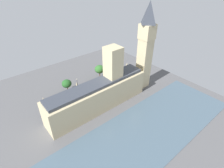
{
  "coord_description": "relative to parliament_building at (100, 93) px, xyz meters",
  "views": [
    {
      "loc": [
        -65.42,
        42.9,
        65.37
      ],
      "look_at": [
        1.0,
        -12.3,
        8.69
      ],
      "focal_mm": 28.38,
      "sensor_mm": 36.0,
      "label": 1
    }
  ],
  "objects": [
    {
      "name": "car_silver_trailing",
      "position": [
        15.37,
        23.93,
        -8.27
      ],
      "size": [
        1.9,
        4.04,
        1.74
      ],
      "rotation": [
        0.0,
        0.0,
        -0.0
      ],
      "color": "#B7B7BC",
      "rests_on": "ground"
    },
    {
      "name": "pedestrian_under_trees",
      "position": [
        7.41,
        25.78,
        -8.41
      ],
      "size": [
        0.65,
        0.56,
        1.66
      ],
      "rotation": [
        0.0,
        0.0,
        4.94
      ],
      "color": "navy",
      "rests_on": "ground"
    },
    {
      "name": "car_black_far_end",
      "position": [
        16.82,
        15.35,
        -8.27
      ],
      "size": [
        2.23,
        4.55,
        1.74
      ],
      "rotation": [
        0.0,
        0.0,
        -0.1
      ],
      "color": "black",
      "rests_on": "ground"
    },
    {
      "name": "ground_plane",
      "position": [
        1.99,
        1.62,
        -9.15
      ],
      "size": [
        128.63,
        128.63,
        0.0
      ],
      "primitive_type": "plane",
      "color": "#565659"
    },
    {
      "name": "parliament_building",
      "position": [
        0.0,
        0.0,
        0.0
      ],
      "size": [
        12.31,
        58.63,
        32.76
      ],
      "color": "#CCBA8E",
      "rests_on": "ground"
    },
    {
      "name": "plane_tree_kerbside",
      "position": [
        24.22,
        7.89,
        -3.15
      ],
      "size": [
        5.91,
        5.91,
        8.55
      ],
      "color": "brown",
      "rests_on": "ground"
    },
    {
      "name": "car_blue_by_river_gate",
      "position": [
        15.61,
        6.52,
        -8.27
      ],
      "size": [
        1.96,
        4.4,
        1.74
      ],
      "rotation": [
        0.0,
        0.0,
        -0.03
      ],
      "color": "navy",
      "rests_on": "ground"
    },
    {
      "name": "pedestrian_near_tower",
      "position": [
        7.75,
        6.11,
        -8.38
      ],
      "size": [
        0.65,
        0.71,
        1.71
      ],
      "rotation": [
        0.0,
        0.0,
        5.79
      ],
      "color": "gray",
      "rests_on": "ground"
    },
    {
      "name": "river_thames",
      "position": [
        -28.99,
        1.62,
        -9.03
      ],
      "size": [
        33.51,
        115.77,
        0.25
      ],
      "primitive_type": "cube",
      "color": "#475B6B",
      "rests_on": "ground"
    },
    {
      "name": "street_lamp_leading",
      "position": [
        24.06,
        0.82,
        -4.42
      ],
      "size": [
        0.56,
        0.56,
        6.85
      ],
      "color": "black",
      "rests_on": "ground"
    },
    {
      "name": "double_decker_bus_opposite_hall",
      "position": [
        15.9,
        -5.35,
        -6.52
      ],
      "size": [
        2.75,
        10.53,
        4.75
      ],
      "rotation": [
        0.0,
        0.0,
        -0.01
      ],
      "color": "red",
      "rests_on": "ground"
    },
    {
      "name": "double_decker_bus_midblock",
      "position": [
        14.48,
        -16.62,
        -6.52
      ],
      "size": [
        2.85,
        10.56,
        4.75
      ],
      "rotation": [
        0.0,
        0.0,
        -0.02
      ],
      "color": "#B20C0F",
      "rests_on": "ground"
    },
    {
      "name": "plane_tree_corner",
      "position": [
        24.79,
        -17.66,
        -2.2
      ],
      "size": [
        6.66,
        6.66,
        9.82
      ],
      "color": "brown",
      "rests_on": "ground"
    },
    {
      "name": "clock_tower",
      "position": [
        -0.3,
        -33.54,
        18.12
      ],
      "size": [
        7.74,
        7.74,
        52.76
      ],
      "color": "#CCBA8E",
      "rests_on": "ground"
    }
  ]
}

